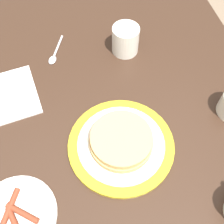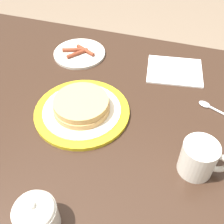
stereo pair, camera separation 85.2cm
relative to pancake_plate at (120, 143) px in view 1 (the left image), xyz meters
The scene contains 7 objects.
ground_plane 0.75m from the pancake_plate, ahead, with size 8.00×8.00×0.00m, color #7A6651.
dining_table 0.14m from the pancake_plate, ahead, with size 1.36×0.95×0.73m.
pancake_plate is the anchor object (origin of this frame).
side_plate_bacon 0.31m from the pancake_plate, 113.70° to the left, with size 0.19×0.19×0.02m.
coffee_mug 0.36m from the pancake_plate, 16.07° to the right, with size 0.12×0.09×0.09m.
napkin 0.37m from the pancake_plate, 50.42° to the left, with size 0.21×0.18×0.01m.
spoon 0.40m from the pancake_plate, 19.76° to the left, with size 0.13×0.07×0.01m.
Camera 1 is at (-0.37, 0.09, 1.42)m, focal length 45.00 mm.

